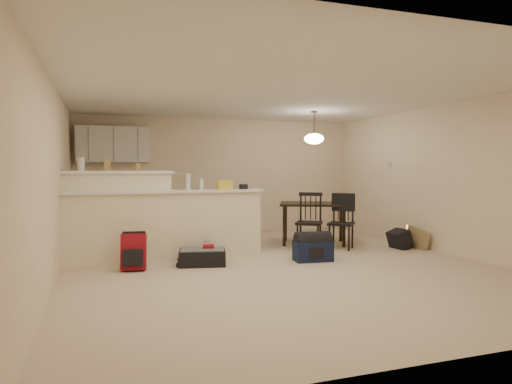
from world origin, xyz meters
name	(u,v)px	position (x,y,z in m)	size (l,w,h in m)	color
room	(278,181)	(0.00, 0.00, 1.25)	(7.00, 7.02, 2.50)	beige
breakfast_bar	(149,221)	(-1.76, 0.98, 0.61)	(3.08, 0.58, 1.39)	#F5E9C6
upper_cabinets	(113,144)	(-2.20, 3.32, 1.90)	(1.40, 0.34, 0.70)	white
kitchen_counter	(125,218)	(-2.00, 3.19, 0.45)	(1.80, 0.60, 0.90)	white
thermostat	(389,165)	(2.98, 1.55, 1.50)	(0.02, 0.12, 0.12)	beige
jar	(81,164)	(-2.72, 1.12, 1.49)	(0.10, 0.10, 0.20)	silver
cereal_box	(107,166)	(-2.35, 1.12, 1.47)	(0.10, 0.07, 0.16)	#9B7F50
small_box	(138,167)	(-1.89, 1.12, 1.45)	(0.08, 0.06, 0.12)	#9B7F50
bottle_a	(188,182)	(-1.15, 0.90, 1.22)	(0.07, 0.07, 0.26)	silver
bottle_b	(201,184)	(-0.94, 0.90, 1.18)	(0.06, 0.06, 0.18)	silver
bag_lump	(225,185)	(-0.56, 0.90, 1.16)	(0.22, 0.18, 0.14)	#9B7F50
pouch	(243,187)	(-0.25, 0.90, 1.13)	(0.12, 0.10, 0.08)	#9B7F50
dining_table	(314,208)	(1.35, 1.57, 0.68)	(1.48, 1.27, 0.78)	black
pendant_lamp	(314,138)	(1.35, 1.57, 1.99)	(0.36, 0.36, 0.62)	brown
dining_chair_near	(309,221)	(1.00, 1.04, 0.50)	(0.44, 0.42, 1.00)	black
dining_chair_far	(341,222)	(1.56, 0.91, 0.48)	(0.42, 0.40, 0.96)	black
suitcase	(202,257)	(-1.05, 0.38, 0.11)	(0.67, 0.43, 0.23)	black
red_backpack	(134,252)	(-2.03, 0.38, 0.25)	(0.34, 0.21, 0.51)	maroon
navy_duffel	(313,251)	(0.63, 0.13, 0.16)	(0.57, 0.31, 0.31)	#121C3B
black_daypack	(400,240)	(2.57, 0.61, 0.16)	(0.37, 0.26, 0.32)	black
cardboard_sheet	(417,239)	(2.85, 0.48, 0.18)	(0.48, 0.02, 0.37)	#9B7F50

